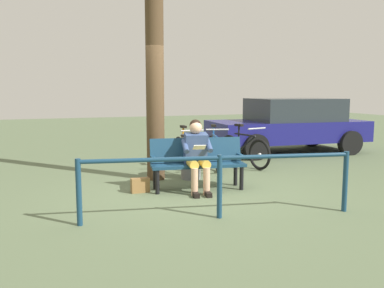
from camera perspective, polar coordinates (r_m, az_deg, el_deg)
name	(u,v)px	position (r m, az deg, el deg)	size (l,w,h in m)	color
ground_plane	(192,193)	(6.81, 0.03, -6.85)	(40.00, 40.00, 0.00)	#566647
bench	(197,160)	(7.03, 0.73, -2.18)	(1.66, 0.72, 0.87)	navy
person_reading	(197,152)	(6.83, 0.67, -1.11)	(0.53, 0.81, 1.20)	#334772
handbag	(140,185)	(6.89, -7.23, -5.72)	(0.30, 0.14, 0.24)	olive
tree_trunk	(155,73)	(7.72, -5.20, 9.79)	(0.34, 0.34, 4.00)	#4C3823
litter_bin	(191,157)	(7.82, -0.17, -1.77)	(0.39, 0.39, 0.86)	slate
bicycle_orange	(244,150)	(9.21, 7.24, -0.87)	(0.54, 1.65, 0.94)	black
bicycle_purple	(214,151)	(8.98, 3.15, -1.03)	(0.60, 1.63, 0.94)	black
bicycle_black	(186,153)	(8.72, -0.84, -1.27)	(0.48, 1.68, 0.94)	black
railing_fence	(220,173)	(5.39, 3.87, -4.06)	(3.61, 0.74, 0.85)	navy
parked_car	(289,124)	(11.50, 13.41, 2.72)	(4.30, 2.23, 1.47)	navy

